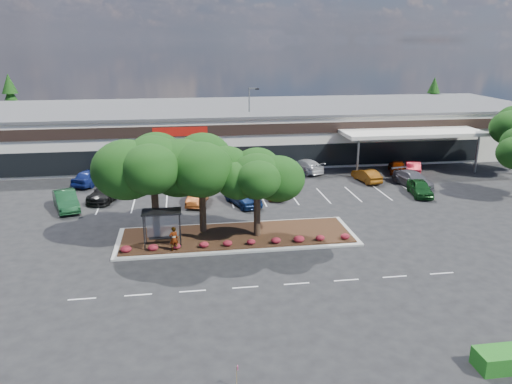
{
  "coord_description": "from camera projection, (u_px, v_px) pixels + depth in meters",
  "views": [
    {
      "loc": [
        -5.84,
        -31.15,
        14.42
      ],
      "look_at": [
        -0.06,
        7.19,
        2.6
      ],
      "focal_mm": 35.0,
      "sensor_mm": 36.0,
      "label": 1
    }
  ],
  "objects": [
    {
      "name": "car_5",
      "position": [
        276.0,
        190.0,
        47.68
      ],
      "size": [
        2.23,
        4.18,
        1.35
      ],
      "primitive_type": "imported",
      "rotation": [
        0.0,
        0.0,
        -0.16
      ],
      "color": "maroon",
      "rests_on": "ground"
    },
    {
      "name": "light_pole",
      "position": [
        250.0,
        130.0,
        59.9
      ],
      "size": [
        1.38,
        0.88,
        9.15
      ],
      "rotation": [
        0.0,
        0.0,
        -0.43
      ],
      "color": "#A9AAA4",
      "rests_on": "ground"
    },
    {
      "name": "car_4",
      "position": [
        245.0,
        193.0,
        46.4
      ],
      "size": [
        2.08,
        4.77,
        1.6
      ],
      "primitive_type": "imported",
      "rotation": [
        0.0,
        0.0,
        0.04
      ],
      "color": "#154919",
      "rests_on": "ground"
    },
    {
      "name": "car_11",
      "position": [
        208.0,
        170.0,
        55.08
      ],
      "size": [
        3.55,
        5.19,
        1.4
      ],
      "primitive_type": "imported",
      "rotation": [
        0.0,
        0.0,
        3.51
      ],
      "color": "navy",
      "rests_on": "ground"
    },
    {
      "name": "car_15",
      "position": [
        367.0,
        175.0,
        52.85
      ],
      "size": [
        2.13,
        4.39,
        1.39
      ],
      "primitive_type": "imported",
      "rotation": [
        0.0,
        0.0,
        3.3
      ],
      "color": "#703B0A",
      "rests_on": "ground"
    },
    {
      "name": "island_tree_west",
      "position": [
        154.0,
        186.0,
        36.39
      ],
      "size": [
        7.2,
        7.2,
        7.89
      ],
      "primitive_type": null,
      "color": "#1A380D",
      "rests_on": "landscape_island"
    },
    {
      "name": "car_12",
      "position": [
        221.0,
        171.0,
        54.41
      ],
      "size": [
        3.15,
        4.69,
        1.48
      ],
      "primitive_type": "imported",
      "rotation": [
        0.0,
        0.0,
        3.49
      ],
      "color": "silver",
      "rests_on": "ground"
    },
    {
      "name": "car_8",
      "position": [
        420.0,
        188.0,
        48.19
      ],
      "size": [
        2.52,
        4.64,
        1.5
      ],
      "primitive_type": "imported",
      "rotation": [
        0.0,
        0.0,
        -0.18
      ],
      "color": "#134218",
      "rests_on": "ground"
    },
    {
      "name": "car_0",
      "position": [
        66.0,
        200.0,
        44.16
      ],
      "size": [
        3.31,
        5.33,
        1.66
      ],
      "primitive_type": "imported",
      "rotation": [
        0.0,
        0.0,
        0.33
      ],
      "color": "#164222",
      "rests_on": "ground"
    },
    {
      "name": "car_2",
      "position": [
        198.0,
        196.0,
        45.7
      ],
      "size": [
        2.45,
        4.49,
        1.4
      ],
      "primitive_type": "imported",
      "rotation": [
        0.0,
        0.0,
        -0.24
      ],
      "color": "brown",
      "rests_on": "ground"
    },
    {
      "name": "ground",
      "position": [
        272.0,
        258.0,
        34.5
      ],
      "size": [
        160.0,
        160.0,
        0.0
      ],
      "primitive_type": "plane",
      "color": "black",
      "rests_on": "ground"
    },
    {
      "name": "landscape_island",
      "position": [
        237.0,
        236.0,
        37.96
      ],
      "size": [
        18.0,
        6.0,
        0.26
      ],
      "color": "#A9AAA4",
      "rests_on": "ground"
    },
    {
      "name": "car_13",
      "position": [
        254.0,
        177.0,
        52.18
      ],
      "size": [
        2.88,
        5.41,
        1.45
      ],
      "primitive_type": "imported",
      "rotation": [
        0.0,
        0.0,
        3.24
      ],
      "color": "#7D0007",
      "rests_on": "ground"
    },
    {
      "name": "island_tree_mid",
      "position": [
        202.0,
        185.0,
        37.64
      ],
      "size": [
        6.6,
        6.6,
        7.32
      ],
      "primitive_type": null,
      "color": "#1A380D",
      "rests_on": "landscape_island"
    },
    {
      "name": "lane_markings",
      "position": [
        250.0,
        209.0,
        44.34
      ],
      "size": [
        33.12,
        20.06,
        0.01
      ],
      "color": "silver",
      "rests_on": "ground"
    },
    {
      "name": "car_7",
      "position": [
        413.0,
        179.0,
        51.17
      ],
      "size": [
        3.1,
        5.55,
        1.52
      ],
      "primitive_type": "imported",
      "rotation": [
        0.0,
        0.0,
        0.19
      ],
      "color": "#5A5860",
      "rests_on": "ground"
    },
    {
      "name": "car_3",
      "position": [
        243.0,
        195.0,
        45.53
      ],
      "size": [
        3.54,
        5.38,
        1.7
      ],
      "primitive_type": "imported",
      "rotation": [
        0.0,
        0.0,
        0.33
      ],
      "color": "navy",
      "rests_on": "ground"
    },
    {
      "name": "island_tree_east",
      "position": [
        257.0,
        194.0,
        36.91
      ],
      "size": [
        5.8,
        5.8,
        6.5
      ],
      "primitive_type": null,
      "color": "#1A380D",
      "rests_on": "landscape_island"
    },
    {
      "name": "car_9",
      "position": [
        91.0,
        177.0,
        51.81
      ],
      "size": [
        3.87,
        5.36,
        1.7
      ],
      "primitive_type": "imported",
      "rotation": [
        0.0,
        0.0,
        2.72
      ],
      "color": "navy",
      "rests_on": "ground"
    },
    {
      "name": "car_16",
      "position": [
        397.0,
        167.0,
        56.3
      ],
      "size": [
        3.05,
        4.7,
        1.49
      ],
      "primitive_type": "imported",
      "rotation": [
        0.0,
        0.0,
        2.82
      ],
      "color": "#651D04",
      "rests_on": "ground"
    },
    {
      "name": "bus_shelter",
      "position": [
        162.0,
        218.0,
        35.55
      ],
      "size": [
        2.75,
        1.55,
        2.59
      ],
      "color": "black",
      "rests_on": "landscape_island"
    },
    {
      "name": "shrub_row",
      "position": [
        240.0,
        242.0,
        35.87
      ],
      "size": [
        17.0,
        0.8,
        0.5
      ],
      "primitive_type": null,
      "color": "maroon",
      "rests_on": "landscape_island"
    },
    {
      "name": "survey_stake",
      "position": [
        237.0,
        374.0,
        21.45
      ],
      "size": [
        0.07,
        0.14,
        1.06
      ],
      "color": "#977B4F",
      "rests_on": "ground"
    },
    {
      "name": "retail_store",
      "position": [
        227.0,
        130.0,
        65.66
      ],
      "size": [
        80.4,
        25.2,
        6.25
      ],
      "color": "silver",
      "rests_on": "ground"
    },
    {
      "name": "conifer_north_west",
      "position": [
        12.0,
        108.0,
        72.28
      ],
      "size": [
        4.4,
        4.4,
        10.0
      ],
      "primitive_type": "cone",
      "color": "#1A380D",
      "rests_on": "ground"
    },
    {
      "name": "car_14",
      "position": [
        305.0,
        166.0,
        56.67
      ],
      "size": [
        4.07,
        5.65,
        1.52
      ],
      "primitive_type": "imported",
      "rotation": [
        0.0,
        0.0,
        3.56
      ],
      "color": "silver",
      "rests_on": "ground"
    },
    {
      "name": "car_17",
      "position": [
        413.0,
        168.0,
        55.92
      ],
      "size": [
        3.21,
        4.79,
        1.49
      ],
      "primitive_type": "imported",
      "rotation": [
        0.0,
        0.0,
        2.74
      ],
      "color": "maroon",
      "rests_on": "ground"
    },
    {
      "name": "car_1",
      "position": [
        107.0,
        192.0,
        46.92
      ],
      "size": [
        3.94,
        5.76,
        1.55
      ],
      "primitive_type": "imported",
      "rotation": [
        0.0,
        0.0,
        -0.37
      ],
      "color": "black",
      "rests_on": "ground"
    },
    {
      "name": "conifer_north_east",
      "position": [
        432.0,
        105.0,
        79.65
      ],
      "size": [
        3.96,
        3.96,
        9.0
      ],
      "primitive_type": "cone",
      "color": "#1A380D",
      "rests_on": "ground"
    },
    {
      "name": "person_waiting",
      "position": [
        174.0,
        239.0,
        34.82
      ],
      "size": [
        0.74,
        0.61,
        1.76
      ],
      "primitive_type": "imported",
      "rotation": [
        0.0,
        0.0,
        3.47
      ],
      "color": "#594C47",
      "rests_on": "landscape_island"
    }
  ]
}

